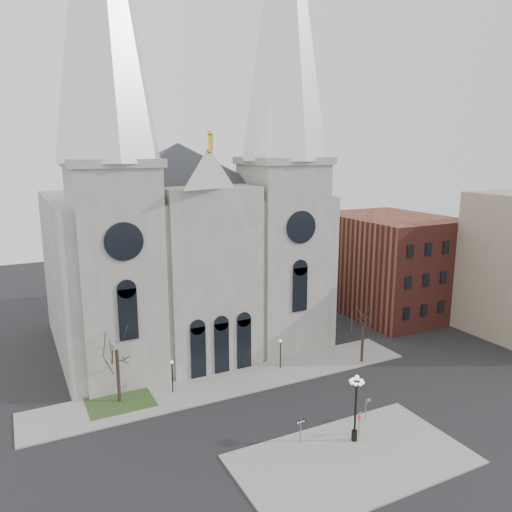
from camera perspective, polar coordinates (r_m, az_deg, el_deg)
name	(u,v)px	position (r m, az deg, el deg)	size (l,w,h in m)	color
ground	(286,437)	(43.83, 3.40, -19.95)	(160.00, 160.00, 0.00)	black
sidewalk_near	(352,459)	(41.78, 10.96, -21.84)	(18.00, 10.00, 0.14)	gray
sidewalk_far	(231,382)	(52.37, -2.84, -14.18)	(40.00, 6.00, 0.14)	gray
grass_patch	(120,402)	(50.35, -15.30, -15.75)	(6.00, 5.00, 0.18)	#324E21
cathedral	(188,192)	(58.21, -7.82, 7.29)	(33.00, 26.66, 54.00)	gray
bg_building_brick	(389,264)	(74.63, 15.00, -0.89)	(14.00, 18.00, 14.00)	brown
tree_left	(116,347)	(48.07, -15.67, -9.93)	(3.20, 3.20, 7.50)	#2C2219
tree_right	(363,324)	(56.41, 12.16, -7.63)	(3.20, 3.20, 6.00)	#2C2219
ped_lamp_left	(172,371)	(49.96, -9.57, -12.83)	(0.32, 0.32, 3.26)	black
ped_lamp_right	(280,349)	(54.31, 2.81, -10.57)	(0.32, 0.32, 3.26)	black
stop_sign	(359,418)	(43.75, 11.74, -17.72)	(0.77, 0.08, 2.12)	slate
globe_lamp	(356,400)	(42.07, 11.35, -15.81)	(1.26, 1.26, 5.71)	black
one_way_sign	(301,426)	(42.36, 5.12, -18.78)	(0.90, 0.10, 2.05)	slate
street_name_sign	(366,407)	(46.15, 12.50, -16.52)	(0.65, 0.16, 2.04)	slate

